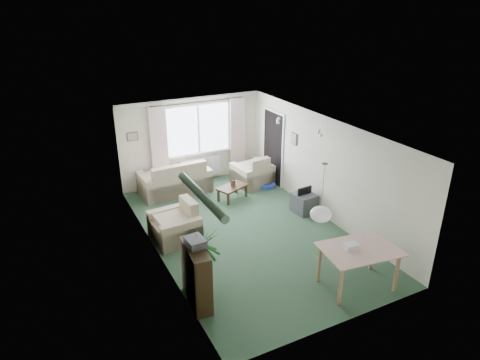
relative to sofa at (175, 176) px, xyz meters
name	(u,v)px	position (x,y,z in m)	size (l,w,h in m)	color
ground	(246,232)	(0.71, -2.75, -0.45)	(6.50, 6.50, 0.00)	#2A4731
window	(198,129)	(0.91, 0.48, 1.05)	(1.80, 0.03, 1.30)	white
curtain_rod	(198,102)	(0.91, 0.40, 1.82)	(2.60, 0.03, 0.03)	black
curtain_left	(159,144)	(-0.24, 0.38, 0.82)	(0.45, 0.08, 2.00)	beige
curtain_right	(237,133)	(2.06, 0.38, 0.82)	(0.45, 0.08, 2.00)	beige
radiator	(200,167)	(0.91, 0.44, -0.05)	(1.20, 0.10, 0.55)	white
doorway	(273,148)	(2.69, -0.55, 0.55)	(0.03, 0.95, 2.00)	black
pendant_lamp	(321,214)	(0.91, -5.05, 1.03)	(0.36, 0.36, 0.36)	white
tinsel_garland	(201,195)	(-1.21, -5.05, 1.83)	(1.60, 1.60, 0.12)	#196626
bauble_cluster_a	(278,119)	(2.01, -1.85, 1.77)	(0.20, 0.20, 0.20)	silver
bauble_cluster_b	(320,130)	(2.31, -3.05, 1.77)	(0.20, 0.20, 0.20)	silver
wall_picture_back	(132,136)	(-0.89, 0.48, 1.10)	(0.28, 0.03, 0.22)	brown
wall_picture_right	(294,139)	(2.69, -1.55, 1.10)	(0.03, 0.24, 0.30)	brown
sofa	(175,176)	(0.00, 0.00, 0.00)	(1.81, 0.96, 0.91)	beige
armchair_corner	(252,170)	(2.10, -0.43, -0.03)	(0.95, 0.90, 0.85)	beige
armchair_left	(174,221)	(-0.79, -2.31, -0.02)	(0.96, 0.91, 0.86)	tan
coffee_table	(232,192)	(1.18, -1.07, -0.28)	(0.79, 0.44, 0.36)	black
photo_frame	(233,183)	(1.20, -1.07, -0.02)	(0.12, 0.02, 0.16)	#51322A
bookshelf	(196,275)	(-1.13, -4.47, 0.09)	(0.29, 0.88, 1.08)	black
hifi_box	(195,242)	(-1.11, -4.42, 0.70)	(0.28, 0.35, 0.14)	#3F3E44
houseplant	(205,265)	(-0.94, -4.39, 0.19)	(0.55, 0.55, 1.29)	#215B1F
dining_table	(357,268)	(1.58, -5.35, -0.07)	(1.23, 0.82, 0.77)	tan
gift_box	(351,247)	(1.45, -5.28, 0.37)	(0.25, 0.18, 0.12)	white
tv_cube	(304,203)	(2.41, -2.52, -0.21)	(0.48, 0.53, 0.48)	#303034
pet_bed	(266,185)	(2.36, -0.78, -0.40)	(0.51, 0.51, 0.10)	#204092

